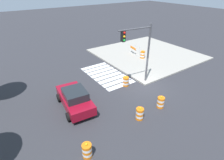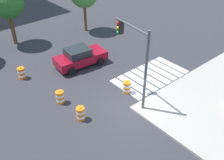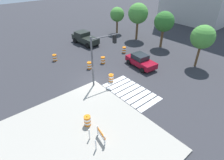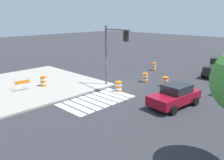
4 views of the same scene
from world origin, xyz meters
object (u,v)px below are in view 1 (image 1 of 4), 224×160
object	(u,v)px
traffic_barrel_near_corner	(126,81)
construction_barricade	(134,49)
traffic_barrel_crosswalk_end	(161,102)
traffic_barrel_median_far	(87,151)
traffic_barrel_on_sidewalk	(143,55)
sports_car	(75,98)
traffic_barrel_far_curb	(140,114)
traffic_light_pole	(139,45)

from	to	relation	value
traffic_barrel_near_corner	construction_barricade	bearing A→B (deg)	-45.68
traffic_barrel_near_corner	construction_barricade	xyz separation A→B (m)	(5.95, -6.09, 0.27)
traffic_barrel_crosswalk_end	traffic_barrel_median_far	bearing A→B (deg)	96.65
traffic_barrel_crosswalk_end	traffic_barrel_on_sidewalk	xyz separation A→B (m)	(8.17, -5.68, 0.15)
sports_car	traffic_barrel_near_corner	bearing A→B (deg)	-86.16
traffic_barrel_near_corner	traffic_barrel_on_sidewalk	bearing A→B (deg)	-55.61
traffic_barrel_far_curb	traffic_barrel_on_sidewalk	world-z (taller)	traffic_barrel_on_sidewalk
sports_car	traffic_barrel_on_sidewalk	world-z (taller)	sports_car
traffic_barrel_median_far	construction_barricade	world-z (taller)	construction_barricade
sports_car	traffic_light_pole	size ratio (longest dim) A/B	0.81
traffic_light_pole	construction_barricade	bearing A→B (deg)	-39.13
construction_barricade	traffic_barrel_crosswalk_end	bearing A→B (deg)	149.67
sports_car	traffic_barrel_on_sidewalk	size ratio (longest dim) A/B	4.37
traffic_barrel_on_sidewalk	traffic_barrel_far_curb	bearing A→B (deg)	136.05
traffic_barrel_near_corner	traffic_barrel_on_sidewalk	xyz separation A→B (m)	(4.01, -5.86, 0.15)
traffic_barrel_near_corner	traffic_light_pole	world-z (taller)	traffic_light_pole
traffic_barrel_crosswalk_end	sports_car	bearing A→B (deg)	55.39
traffic_barrel_median_far	traffic_light_pole	world-z (taller)	traffic_light_pole
traffic_barrel_far_curb	traffic_barrel_median_far	bearing A→B (deg)	98.69
traffic_barrel_on_sidewalk	construction_barricade	world-z (taller)	traffic_barrel_on_sidewalk
sports_car	traffic_barrel_far_curb	bearing A→B (deg)	-140.48
traffic_light_pole	traffic_barrel_far_curb	bearing A→B (deg)	141.80
sports_car	traffic_barrel_crosswalk_end	size ratio (longest dim) A/B	4.37
traffic_barrel_on_sidewalk	traffic_light_pole	bearing A→B (deg)	131.74
traffic_barrel_median_far	traffic_barrel_far_curb	bearing A→B (deg)	-81.31
traffic_barrel_median_far	traffic_light_pole	xyz separation A→B (m)	(4.58, -7.64, 3.46)
traffic_barrel_median_far	construction_barricade	size ratio (longest dim) A/B	0.76
construction_barricade	traffic_light_pole	distance (m)	8.75
sports_car	traffic_light_pole	world-z (taller)	traffic_light_pole
sports_car	construction_barricade	bearing A→B (deg)	-61.07
traffic_barrel_median_far	traffic_light_pole	bearing A→B (deg)	-59.04
sports_car	traffic_barrel_crosswalk_end	world-z (taller)	sports_car
sports_car	traffic_light_pole	distance (m)	6.99
traffic_barrel_on_sidewalk	traffic_barrel_crosswalk_end	bearing A→B (deg)	145.18
traffic_barrel_crosswalk_end	construction_barricade	xyz separation A→B (m)	(10.10, -5.91, 0.27)
traffic_barrel_crosswalk_end	construction_barricade	bearing A→B (deg)	-30.33
traffic_barrel_crosswalk_end	construction_barricade	distance (m)	11.71
traffic_barrel_far_curb	traffic_light_pole	size ratio (longest dim) A/B	0.19
traffic_barrel_crosswalk_end	traffic_barrel_median_far	distance (m)	6.92
sports_car	construction_barricade	world-z (taller)	sports_car
construction_barricade	traffic_light_pole	size ratio (longest dim) A/B	0.24
traffic_barrel_crosswalk_end	traffic_barrel_far_curb	xyz separation A→B (m)	(-0.10, 2.29, 0.00)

